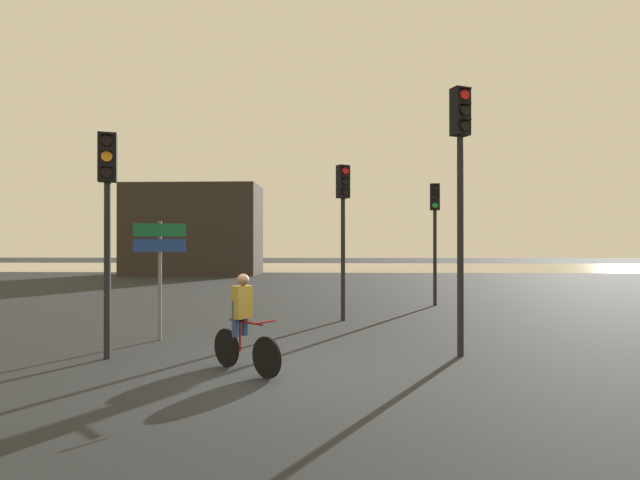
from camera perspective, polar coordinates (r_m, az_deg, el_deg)
The scene contains 9 objects.
ground_plane at distance 8.49m, azimuth -4.83°, elevation -14.85°, with size 120.00×120.00×0.00m, color black.
water_strip at distance 43.09m, azimuth 0.85°, elevation -3.11°, with size 80.00×16.00×0.01m, color #9E937F.
distant_building at distance 34.44m, azimuth -14.22°, elevation 1.15°, with size 8.72×4.00×5.97m, color #2D2823.
traffic_light_center at distance 13.66m, azimuth 2.66°, elevation 3.19°, with size 0.40×0.42×4.25m.
traffic_light_near_left at distance 9.98m, azimuth -23.12°, elevation 4.11°, with size 0.38×0.40×4.15m.
traffic_light_far_right at distance 17.33m, azimuth 13.00°, elevation 2.20°, with size 0.35×0.37×4.13m.
traffic_light_near_right at distance 9.81m, azimuth 15.75°, elevation 7.54°, with size 0.39×0.41×5.05m.
direction_sign_post at distance 11.43m, azimuth -17.83°, elevation -1.98°, with size 1.05×0.39×2.60m.
cyclist at distance 8.43m, azimuth -8.77°, elevation -9.26°, with size 1.31×1.15×1.62m.
Camera 1 is at (1.00, -8.16, 2.14)m, focal length 28.00 mm.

